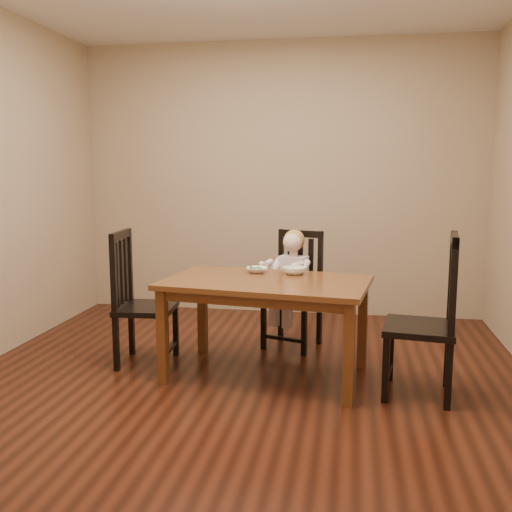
% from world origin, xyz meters
% --- Properties ---
extents(room, '(4.01, 4.01, 2.71)m').
position_xyz_m(room, '(0.00, 0.00, 1.35)').
color(room, '#401A0D').
rests_on(room, ground).
extents(dining_table, '(1.50, 1.02, 0.70)m').
position_xyz_m(dining_table, '(0.14, 0.15, 0.62)').
color(dining_table, '#523213').
rests_on(dining_table, room).
extents(chair_child, '(0.51, 0.50, 0.96)m').
position_xyz_m(chair_child, '(0.26, 0.90, 0.46)').
color(chair_child, black).
rests_on(chair_child, room).
extents(chair_left, '(0.45, 0.47, 1.01)m').
position_xyz_m(chair_left, '(-0.84, 0.27, 0.48)').
color(chair_left, black).
rests_on(chair_left, room).
extents(chair_right, '(0.50, 0.52, 1.06)m').
position_xyz_m(chair_right, '(1.22, -0.03, 0.51)').
color(chair_right, black).
rests_on(chair_right, room).
extents(toddler, '(0.40, 0.45, 0.51)m').
position_xyz_m(toddler, '(0.25, 0.85, 0.59)').
color(toddler, silver).
rests_on(toddler, chair_child).
extents(bowl_peas, '(0.18, 0.18, 0.04)m').
position_xyz_m(bowl_peas, '(0.03, 0.41, 0.72)').
color(bowl_peas, white).
rests_on(bowl_peas, dining_table).
extents(bowl_veg, '(0.18, 0.18, 0.05)m').
position_xyz_m(bowl_veg, '(0.31, 0.39, 0.73)').
color(bowl_veg, white).
rests_on(bowl_veg, dining_table).
extents(fork, '(0.06, 0.13, 0.05)m').
position_xyz_m(fork, '(-0.01, 0.40, 0.74)').
color(fork, silver).
rests_on(fork, bowl_peas).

